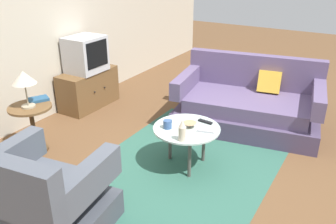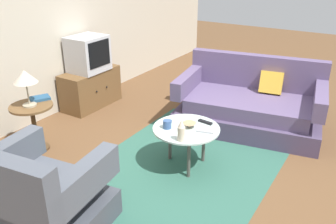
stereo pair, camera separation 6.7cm
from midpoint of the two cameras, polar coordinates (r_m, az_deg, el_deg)
The scene contains 16 objects.
ground_plane at distance 3.85m, azimuth 4.67°, elevation -8.67°, with size 16.00×16.00×0.00m, color brown.
back_wall at distance 4.86m, azimuth -21.36°, elevation 13.90°, with size 9.00×0.12×2.70m, color #BCB29E.
area_rug at distance 3.87m, azimuth 3.32°, elevation -8.49°, with size 2.47×1.79×0.00m, color #2D5B4C.
armchair at distance 3.04m, azimuth -19.40°, elevation -13.21°, with size 0.95×1.02×0.88m.
couch at distance 4.70m, azimuth 13.37°, elevation 0.98°, with size 1.26×1.91×0.86m.
coffee_table at distance 3.67m, azimuth 3.51°, elevation -3.18°, with size 0.69×0.69×0.45m.
side_table at distance 4.24m, azimuth -20.44°, elevation -0.92°, with size 0.47×0.47×0.55m.
tv_stand at distance 5.34m, azimuth -11.95°, elevation 3.77°, with size 0.89×0.44×0.54m.
television at distance 5.18m, azimuth -12.37°, elevation 9.14°, with size 0.51×0.44×0.50m.
table_lamp at distance 4.06m, azimuth -21.55°, elevation 5.11°, with size 0.26×0.26×0.41m.
vase at distance 3.36m, azimuth 2.71°, elevation -2.99°, with size 0.07×0.07×0.22m.
mug at distance 3.62m, azimuth 0.42°, elevation -1.96°, with size 0.13×0.09×0.09m.
bowl at distance 3.64m, azimuth 3.95°, elevation -2.13°, with size 0.14×0.14×0.05m.
tv_remote_dark at distance 3.76m, azimuth 6.51°, elevation -1.61°, with size 0.06×0.16×0.02m.
tv_remote_silver at distance 3.57m, azimuth 6.56°, elevation -3.13°, with size 0.08×0.18×0.02m.
book at distance 4.31m, azimuth -19.49°, elevation 2.10°, with size 0.26×0.24×0.03m.
Camera 2 is at (-2.89, -1.47, 2.09)m, focal length 37.93 mm.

